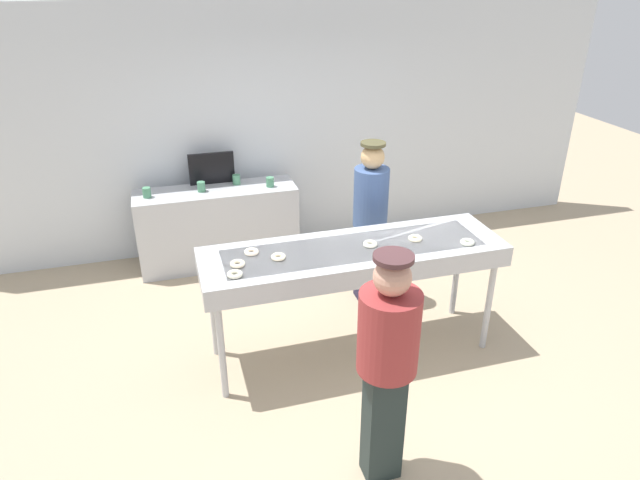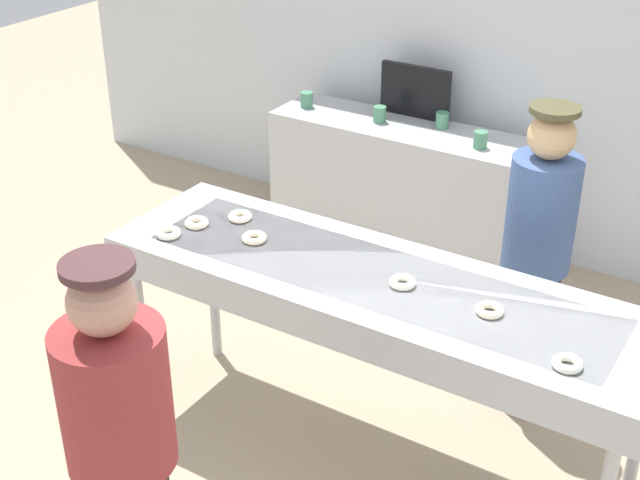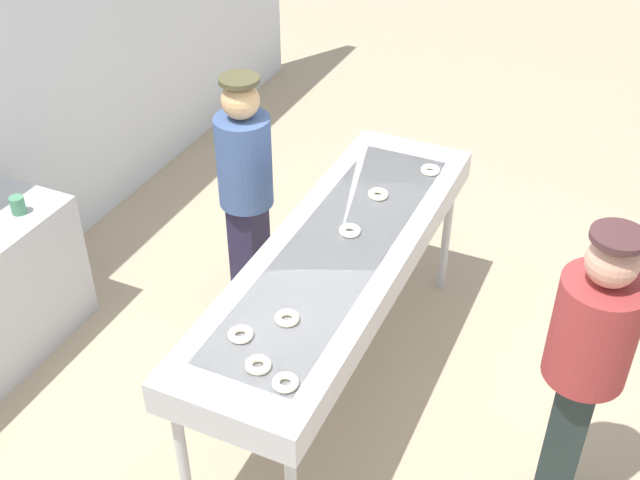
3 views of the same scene
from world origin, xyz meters
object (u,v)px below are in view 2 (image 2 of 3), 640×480
object	(u,v)px
worker_baker	(537,245)
prep_counter	(397,187)
customer_waiting	(121,438)
sugar_donut_0	(254,238)
menu_display	(415,91)
sugar_donut_6	(240,216)
paper_cup_2	(442,120)
sugar_donut_5	(567,363)
paper_cup_3	(380,114)
sugar_donut_4	(169,233)
fryer_conveyor	(374,293)
sugar_donut_2	(490,310)
paper_cup_1	(480,140)
sugar_donut_3	(402,282)
sugar_donut_1	(197,223)
paper_cup_0	(307,100)

from	to	relation	value
worker_baker	prep_counter	xyz separation A→B (m)	(-1.38, 1.19, -0.50)
customer_waiting	sugar_donut_0	bearing A→B (deg)	112.11
customer_waiting	menu_display	bearing A→B (deg)	106.29
sugar_donut_6	paper_cup_2	xyz separation A→B (m)	(0.17, 1.99, -0.10)
sugar_donut_0	paper_cup_2	bearing A→B (deg)	90.42
sugar_donut_5	paper_cup_3	size ratio (longest dim) A/B	1.08
sugar_donut_4	menu_display	bearing A→B (deg)	87.56
fryer_conveyor	customer_waiting	world-z (taller)	customer_waiting
sugar_donut_0	sugar_donut_4	bearing A→B (deg)	-154.35
sugar_donut_2	customer_waiting	size ratio (longest dim) A/B	0.07
sugar_donut_2	paper_cup_1	world-z (taller)	sugar_donut_2
prep_counter	paper_cup_2	distance (m)	0.58
sugar_donut_2	sugar_donut_3	xyz separation A→B (m)	(-0.41, 0.01, 0.00)
sugar_donut_6	paper_cup_1	size ratio (longest dim) A/B	1.08
sugar_donut_4	worker_baker	bearing A→B (deg)	34.58
sugar_donut_1	paper_cup_2	size ratio (longest dim) A/B	1.08
paper_cup_3	paper_cup_2	bearing A→B (deg)	16.57
sugar_donut_1	sugar_donut_4	distance (m)	0.16
prep_counter	worker_baker	bearing A→B (deg)	-40.87
fryer_conveyor	sugar_donut_2	bearing A→B (deg)	-1.65
sugar_donut_2	prep_counter	distance (m)	2.57
worker_baker	paper_cup_0	size ratio (longest dim) A/B	15.30
sugar_donut_0	sugar_donut_5	distance (m)	1.59
fryer_conveyor	paper_cup_1	size ratio (longest dim) A/B	23.38
sugar_donut_1	customer_waiting	xyz separation A→B (m)	(0.72, -1.31, -0.07)
fryer_conveyor	sugar_donut_2	distance (m)	0.56
sugar_donut_4	sugar_donut_0	bearing A→B (deg)	25.65
worker_baker	paper_cup_1	size ratio (longest dim) A/B	15.30
sugar_donut_3	paper_cup_3	size ratio (longest dim) A/B	1.08
paper_cup_1	paper_cup_3	bearing A→B (deg)	175.09
sugar_donut_1	sugar_donut_5	distance (m)	1.91
sugar_donut_0	paper_cup_0	bearing A→B (deg)	116.38
sugar_donut_3	sugar_donut_5	world-z (taller)	same
sugar_donut_0	paper_cup_1	world-z (taller)	sugar_donut_0
sugar_donut_2	prep_counter	bearing A→B (deg)	125.74
fryer_conveyor	paper_cup_2	bearing A→B (deg)	107.24
paper_cup_0	sugar_donut_4	bearing A→B (deg)	-74.16
paper_cup_3	sugar_donut_2	bearing A→B (deg)	-51.43
sugar_donut_5	paper_cup_0	distance (m)	3.38
fryer_conveyor	sugar_donut_5	xyz separation A→B (m)	(0.93, -0.21, 0.11)
worker_baker	paper_cup_2	distance (m)	1.71
fryer_conveyor	customer_waiting	bearing A→B (deg)	-100.64
sugar_donut_5	sugar_donut_4	bearing A→B (deg)	179.76
fryer_conveyor	sugar_donut_6	distance (m)	0.85
sugar_donut_6	worker_baker	size ratio (longest dim) A/B	0.07
menu_display	prep_counter	bearing A→B (deg)	-90.00
sugar_donut_6	paper_cup_3	bearing A→B (deg)	96.97
sugar_donut_0	worker_baker	world-z (taller)	worker_baker
sugar_donut_0	paper_cup_3	bearing A→B (deg)	101.74
sugar_donut_2	sugar_donut_5	distance (m)	0.43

